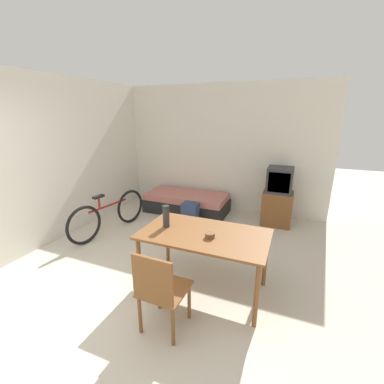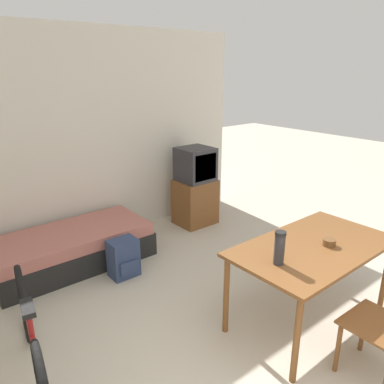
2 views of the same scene
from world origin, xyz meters
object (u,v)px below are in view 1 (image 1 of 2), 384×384
(dining_table, at_px, (204,239))
(thermos_flask, at_px, (166,215))
(backpack, at_px, (190,214))
(wooden_chair, at_px, (159,289))
(bicycle, at_px, (109,214))
(mate_bowl, at_px, (210,235))
(daybed, at_px, (187,203))
(tv, at_px, (278,198))

(dining_table, relative_size, thermos_flask, 5.44)
(dining_table, distance_m, backpack, 2.02)
(wooden_chair, bearing_deg, dining_table, 77.96)
(bicycle, bearing_deg, mate_bowl, -23.09)
(thermos_flask, bearing_deg, daybed, 107.61)
(daybed, height_order, bicycle, bicycle)
(wooden_chair, height_order, mate_bowl, wooden_chair)
(tv, relative_size, thermos_flask, 4.17)
(daybed, bearing_deg, thermos_flask, -72.39)
(tv, bearing_deg, wooden_chair, -104.53)
(daybed, height_order, tv, tv)
(bicycle, distance_m, thermos_flask, 1.95)
(bicycle, xyz_separation_m, backpack, (1.23, 0.87, -0.13))
(thermos_flask, xyz_separation_m, backpack, (-0.42, 1.75, -0.70))
(wooden_chair, distance_m, mate_bowl, 0.80)
(dining_table, distance_m, bicycle, 2.33)
(dining_table, bearing_deg, tv, 74.66)
(daybed, bearing_deg, bicycle, -121.34)
(daybed, distance_m, wooden_chair, 3.32)
(daybed, bearing_deg, dining_table, -62.12)
(mate_bowl, bearing_deg, thermos_flask, 172.72)
(bicycle, height_order, thermos_flask, thermos_flask)
(tv, bearing_deg, dining_table, -105.34)
(thermos_flask, distance_m, backpack, 1.92)
(tv, xyz_separation_m, wooden_chair, (-0.82, -3.17, -0.04))
(wooden_chair, height_order, backpack, wooden_chair)
(backpack, bearing_deg, mate_bowl, -61.15)
(daybed, distance_m, tv, 1.92)
(daybed, bearing_deg, backpack, -61.32)
(thermos_flask, height_order, mate_bowl, thermos_flask)
(thermos_flask, distance_m, mate_bowl, 0.60)
(dining_table, height_order, wooden_chair, wooden_chair)
(wooden_chair, bearing_deg, bicycle, 139.96)
(wooden_chair, height_order, bicycle, wooden_chair)
(backpack, bearing_deg, tv, 22.51)
(daybed, xyz_separation_m, thermos_flask, (0.75, -2.35, 0.71))
(tv, xyz_separation_m, backpack, (-1.56, -0.65, -0.33))
(dining_table, distance_m, thermos_flask, 0.54)
(backpack, bearing_deg, dining_table, -62.40)
(tv, bearing_deg, thermos_flask, -115.61)
(tv, height_order, wooden_chair, tv)
(dining_table, relative_size, mate_bowl, 13.60)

